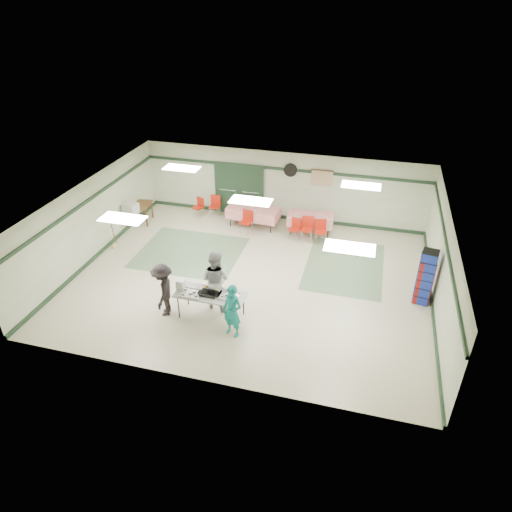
% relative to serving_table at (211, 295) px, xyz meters
% --- Properties ---
extents(floor, '(11.00, 11.00, 0.00)m').
position_rel_serving_table_xyz_m(floor, '(0.56, 2.14, -0.72)').
color(floor, beige).
rests_on(floor, ground).
extents(ceiling, '(11.00, 11.00, 0.00)m').
position_rel_serving_table_xyz_m(ceiling, '(0.56, 2.14, 1.98)').
color(ceiling, silver).
rests_on(ceiling, wall_back).
extents(wall_back, '(11.00, 0.00, 11.00)m').
position_rel_serving_table_xyz_m(wall_back, '(0.56, 6.64, 0.63)').
color(wall_back, beige).
rests_on(wall_back, floor).
extents(wall_front, '(11.00, 0.00, 11.00)m').
position_rel_serving_table_xyz_m(wall_front, '(0.56, -2.36, 0.63)').
color(wall_front, beige).
rests_on(wall_front, floor).
extents(wall_left, '(0.00, 9.00, 9.00)m').
position_rel_serving_table_xyz_m(wall_left, '(-4.94, 2.14, 0.63)').
color(wall_left, beige).
rests_on(wall_left, floor).
extents(wall_right, '(0.00, 9.00, 9.00)m').
position_rel_serving_table_xyz_m(wall_right, '(6.06, 2.14, 0.63)').
color(wall_right, beige).
rests_on(wall_right, floor).
extents(trim_back, '(11.00, 0.06, 0.10)m').
position_rel_serving_table_xyz_m(trim_back, '(0.56, 6.61, 1.33)').
color(trim_back, '#1C3421').
rests_on(trim_back, wall_back).
extents(baseboard_back, '(11.00, 0.06, 0.12)m').
position_rel_serving_table_xyz_m(baseboard_back, '(0.56, 6.61, -0.66)').
color(baseboard_back, '#1C3421').
rests_on(baseboard_back, floor).
extents(trim_left, '(0.06, 9.00, 0.10)m').
position_rel_serving_table_xyz_m(trim_left, '(-4.91, 2.14, 1.33)').
color(trim_left, '#1C3421').
rests_on(trim_left, wall_back).
extents(baseboard_left, '(0.06, 9.00, 0.12)m').
position_rel_serving_table_xyz_m(baseboard_left, '(-4.91, 2.14, -0.66)').
color(baseboard_left, '#1C3421').
rests_on(baseboard_left, floor).
extents(trim_right, '(0.06, 9.00, 0.10)m').
position_rel_serving_table_xyz_m(trim_right, '(6.03, 2.14, 1.33)').
color(trim_right, '#1C3421').
rests_on(trim_right, wall_back).
extents(baseboard_right, '(0.06, 9.00, 0.12)m').
position_rel_serving_table_xyz_m(baseboard_right, '(6.03, 2.14, -0.66)').
color(baseboard_right, '#1C3421').
rests_on(baseboard_right, floor).
extents(green_patch_a, '(3.50, 3.00, 0.01)m').
position_rel_serving_table_xyz_m(green_patch_a, '(-1.94, 3.14, -0.72)').
color(green_patch_a, gray).
rests_on(green_patch_a, floor).
extents(green_patch_b, '(2.50, 3.50, 0.01)m').
position_rel_serving_table_xyz_m(green_patch_b, '(3.36, 3.64, -0.72)').
color(green_patch_b, gray).
rests_on(green_patch_b, floor).
extents(double_door_left, '(0.90, 0.06, 2.10)m').
position_rel_serving_table_xyz_m(double_door_left, '(-1.64, 6.58, 0.33)').
color(double_door_left, gray).
rests_on(double_door_left, floor).
extents(double_door_right, '(0.90, 0.06, 2.10)m').
position_rel_serving_table_xyz_m(double_door_right, '(-0.69, 6.58, 0.33)').
color(double_door_right, gray).
rests_on(double_door_right, floor).
extents(door_frame, '(2.00, 0.03, 2.15)m').
position_rel_serving_table_xyz_m(door_frame, '(-1.17, 6.56, 0.33)').
color(door_frame, '#1C3421').
rests_on(door_frame, floor).
extents(wall_fan, '(0.50, 0.10, 0.50)m').
position_rel_serving_table_xyz_m(wall_fan, '(0.86, 6.58, 1.33)').
color(wall_fan, black).
rests_on(wall_fan, wall_back).
extents(scroll_banner, '(0.80, 0.02, 0.60)m').
position_rel_serving_table_xyz_m(scroll_banner, '(2.06, 6.58, 1.13)').
color(scroll_banner, tan).
rests_on(scroll_banner, wall_back).
extents(serving_table, '(1.97, 0.82, 0.76)m').
position_rel_serving_table_xyz_m(serving_table, '(0.00, 0.00, 0.00)').
color(serving_table, '#A5A5A0').
rests_on(serving_table, floor).
extents(sheet_tray_right, '(0.58, 0.44, 0.02)m').
position_rel_serving_table_xyz_m(sheet_tray_right, '(0.50, -0.01, 0.05)').
color(sheet_tray_right, silver).
rests_on(sheet_tray_right, serving_table).
extents(sheet_tray_mid, '(0.64, 0.49, 0.02)m').
position_rel_serving_table_xyz_m(sheet_tray_mid, '(-0.03, 0.08, 0.05)').
color(sheet_tray_mid, silver).
rests_on(sheet_tray_mid, serving_table).
extents(sheet_tray_left, '(0.62, 0.48, 0.02)m').
position_rel_serving_table_xyz_m(sheet_tray_left, '(-0.50, -0.13, 0.05)').
color(sheet_tray_left, silver).
rests_on(sheet_tray_left, serving_table).
extents(baking_pan, '(0.50, 0.32, 0.08)m').
position_rel_serving_table_xyz_m(baking_pan, '(-0.03, -0.05, 0.08)').
color(baking_pan, black).
rests_on(baking_pan, serving_table).
extents(foam_box_stack, '(0.22, 0.21, 0.25)m').
position_rel_serving_table_xyz_m(foam_box_stack, '(-0.89, 0.06, 0.17)').
color(foam_box_stack, white).
rests_on(foam_box_stack, serving_table).
extents(volunteer_teal, '(0.65, 0.53, 1.54)m').
position_rel_serving_table_xyz_m(volunteer_teal, '(0.82, -0.59, 0.05)').
color(volunteer_teal, '#127F7E').
rests_on(volunteer_teal, floor).
extents(volunteer_grey, '(1.03, 0.89, 1.82)m').
position_rel_serving_table_xyz_m(volunteer_grey, '(-0.02, 0.48, 0.19)').
color(volunteer_grey, '#98979D').
rests_on(volunteer_grey, floor).
extents(volunteer_dark, '(0.83, 1.15, 1.60)m').
position_rel_serving_table_xyz_m(volunteer_dark, '(-1.31, -0.21, 0.08)').
color(volunteer_dark, black).
rests_on(volunteer_dark, floor).
extents(dining_table_a, '(1.70, 0.84, 0.77)m').
position_rel_serving_table_xyz_m(dining_table_a, '(1.86, 5.66, -0.15)').
color(dining_table_a, red).
rests_on(dining_table_a, floor).
extents(dining_table_b, '(2.02, 1.02, 0.77)m').
position_rel_serving_table_xyz_m(dining_table_b, '(-0.34, 5.66, -0.15)').
color(dining_table_b, red).
rests_on(dining_table_b, floor).
extents(chair_a, '(0.44, 0.44, 0.91)m').
position_rel_serving_table_xyz_m(chair_a, '(1.84, 5.10, -0.16)').
color(chair_a, red).
rests_on(chair_a, floor).
extents(chair_b, '(0.46, 0.46, 0.79)m').
position_rel_serving_table_xyz_m(chair_b, '(1.40, 5.09, -0.24)').
color(chair_b, red).
rests_on(chair_b, floor).
extents(chair_c, '(0.49, 0.49, 0.86)m').
position_rel_serving_table_xyz_m(chair_c, '(2.32, 5.09, -0.19)').
color(chair_c, red).
rests_on(chair_c, floor).
extents(chair_d, '(0.48, 0.48, 0.88)m').
position_rel_serving_table_xyz_m(chair_d, '(-0.43, 5.10, -0.18)').
color(chair_d, red).
rests_on(chair_d, floor).
extents(chair_loose_a, '(0.43, 0.43, 0.86)m').
position_rel_serving_table_xyz_m(chair_loose_a, '(-2.05, 6.15, -0.19)').
color(chair_loose_a, red).
rests_on(chair_loose_a, floor).
extents(chair_loose_b, '(0.49, 0.49, 0.79)m').
position_rel_serving_table_xyz_m(chair_loose_b, '(-2.65, 5.93, -0.24)').
color(chair_loose_b, red).
rests_on(chair_loose_b, floor).
extents(crate_stack_blue_a, '(0.39, 0.39, 1.49)m').
position_rel_serving_table_xyz_m(crate_stack_blue_a, '(5.71, 2.42, 0.03)').
color(crate_stack_blue_a, '#1B2DA4').
rests_on(crate_stack_blue_a, floor).
extents(crate_stack_red, '(0.46, 0.46, 1.42)m').
position_rel_serving_table_xyz_m(crate_stack_red, '(5.71, 2.26, -0.01)').
color(crate_stack_red, maroon).
rests_on(crate_stack_red, floor).
extents(crate_stack_blue_b, '(0.51, 0.51, 1.71)m').
position_rel_serving_table_xyz_m(crate_stack_blue_b, '(5.71, 2.24, 0.14)').
color(crate_stack_blue_b, '#1B2DA4').
rests_on(crate_stack_blue_b, floor).
extents(printer_table, '(0.76, 1.03, 0.74)m').
position_rel_serving_table_xyz_m(printer_table, '(-4.59, 4.90, -0.07)').
color(printer_table, brown).
rests_on(printer_table, floor).
extents(office_printer, '(0.55, 0.50, 0.39)m').
position_rel_serving_table_xyz_m(office_printer, '(-4.59, 4.06, 0.22)').
color(office_printer, '#B3B4AF').
rests_on(office_printer, printer_table).
extents(broom, '(0.08, 0.22, 1.36)m').
position_rel_serving_table_xyz_m(broom, '(-4.67, 2.83, -0.01)').
color(broom, brown).
rests_on(broom, floor).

